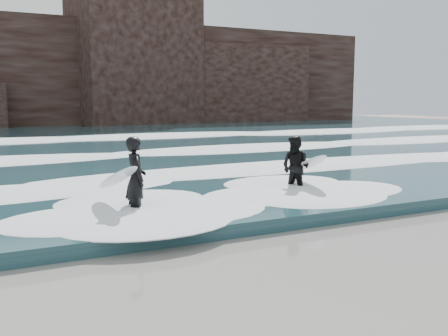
% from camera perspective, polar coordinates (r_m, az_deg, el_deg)
% --- Properties ---
extents(ground, '(120.00, 120.00, 0.00)m').
position_cam_1_polar(ground, '(7.99, 18.87, -12.07)').
color(ground, '#8D5B4B').
rests_on(ground, ground).
extents(sea, '(90.00, 52.00, 0.30)m').
position_cam_1_polar(sea, '(34.74, -17.43, 3.34)').
color(sea, '#1C3E46').
rests_on(sea, ground).
extents(headland, '(70.00, 9.00, 10.00)m').
position_cam_1_polar(headland, '(51.56, -20.70, 9.95)').
color(headland, black).
rests_on(headland, ground).
extents(foam_near, '(60.00, 3.20, 0.20)m').
position_cam_1_polar(foam_near, '(15.39, -5.52, -0.65)').
color(foam_near, white).
rests_on(foam_near, sea).
extents(foam_mid, '(60.00, 4.00, 0.24)m').
position_cam_1_polar(foam_mid, '(22.02, -12.06, 1.83)').
color(foam_mid, white).
rests_on(foam_mid, sea).
extents(foam_far, '(60.00, 4.80, 0.30)m').
position_cam_1_polar(foam_far, '(30.79, -16.26, 3.41)').
color(foam_far, white).
rests_on(foam_far, sea).
extents(surfer_left, '(1.03, 1.84, 1.87)m').
position_cam_1_polar(surfer_left, '(11.11, -10.32, -1.21)').
color(surfer_left, black).
rests_on(surfer_left, ground).
extents(surfer_right, '(1.35, 2.02, 1.69)m').
position_cam_1_polar(surfer_right, '(13.62, 8.36, 0.13)').
color(surfer_right, black).
rests_on(surfer_right, ground).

